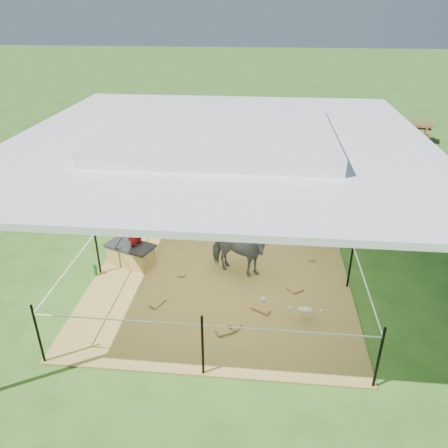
# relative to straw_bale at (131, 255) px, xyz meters

# --- Properties ---
(ground) EXTENTS (90.00, 90.00, 0.00)m
(ground) POSITION_rel_straw_bale_xyz_m (1.75, -0.35, -0.22)
(ground) COLOR #2D5919
(ground) RESTS_ON ground
(hay_patch) EXTENTS (4.60, 4.60, 0.03)m
(hay_patch) POSITION_rel_straw_bale_xyz_m (1.75, -0.35, -0.20)
(hay_patch) COLOR brown
(hay_patch) RESTS_ON ground
(canopy_tent) EXTENTS (6.30, 6.30, 2.90)m
(canopy_tent) POSITION_rel_straw_bale_xyz_m (1.75, -0.35, 2.47)
(canopy_tent) COLOR silver
(canopy_tent) RESTS_ON ground
(rope_fence) EXTENTS (4.54, 4.54, 1.00)m
(rope_fence) POSITION_rel_straw_bale_xyz_m (1.75, -0.35, 0.43)
(rope_fence) COLOR black
(rope_fence) RESTS_ON ground
(straw_bale) EXTENTS (0.94, 0.70, 0.37)m
(straw_bale) POSITION_rel_straw_bale_xyz_m (0.00, 0.00, 0.00)
(straw_bale) COLOR #A67B3C
(straw_bale) RESTS_ON hay_patch
(dark_cloth) EXTENTS (1.01, 0.76, 0.05)m
(dark_cloth) POSITION_rel_straw_bale_xyz_m (0.00, 0.00, 0.21)
(dark_cloth) COLOR black
(dark_cloth) RESTS_ON straw_bale
(woman) EXTENTS (0.36, 0.43, 1.01)m
(woman) POSITION_rel_straw_bale_xyz_m (0.10, 0.00, 0.69)
(woman) COLOR #B31111
(woman) RESTS_ON straw_bale
(green_bottle) EXTENTS (0.08, 0.08, 0.23)m
(green_bottle) POSITION_rel_straw_bale_xyz_m (-0.55, -0.45, -0.07)
(green_bottle) COLOR #166622
(green_bottle) RESTS_ON hay_patch
(pony) EXTENTS (1.21, 0.82, 0.93)m
(pony) POSITION_rel_straw_bale_xyz_m (2.04, -0.14, 0.28)
(pony) COLOR #4A4A4F
(pony) RESTS_ON hay_patch
(pink_hat) EXTENTS (0.29, 0.29, 0.13)m
(pink_hat) POSITION_rel_straw_bale_xyz_m (2.04, -0.14, 0.81)
(pink_hat) COLOR pink
(pink_hat) RESTS_ON pony
(foal) EXTENTS (0.84, 0.53, 0.44)m
(foal) POSITION_rel_straw_bale_xyz_m (3.19, -1.36, 0.03)
(foal) COLOR beige
(foal) RESTS_ON hay_patch
(trash_barrel) EXTENTS (0.69, 0.69, 0.83)m
(trash_barrel) POSITION_rel_straw_bale_xyz_m (5.30, 6.13, 0.20)
(trash_barrel) COLOR blue
(trash_barrel) RESTS_ON ground
(picnic_table_near) EXTENTS (2.04, 1.72, 0.73)m
(picnic_table_near) POSITION_rel_straw_bale_xyz_m (3.37, 7.41, 0.15)
(picnic_table_near) COLOR #55301D
(picnic_table_near) RESTS_ON ground
(picnic_table_far) EXTENTS (1.93, 1.64, 0.69)m
(picnic_table_far) POSITION_rel_straw_bale_xyz_m (7.47, 9.14, 0.13)
(picnic_table_far) COLOR #55351D
(picnic_table_far) RESTS_ON ground
(distant_person) EXTENTS (0.65, 0.51, 1.34)m
(distant_person) POSITION_rel_straw_bale_xyz_m (4.64, 7.82, 0.45)
(distant_person) COLOR #3175BA
(distant_person) RESTS_ON ground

